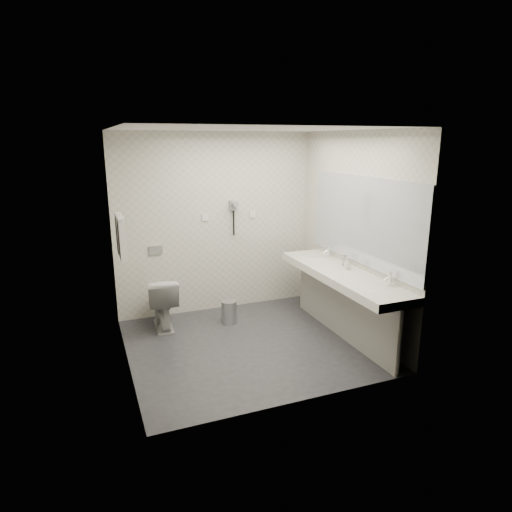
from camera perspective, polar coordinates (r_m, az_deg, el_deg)
name	(u,v)px	position (r m, az deg, el deg)	size (l,w,h in m)	color
floor	(249,344)	(5.47, -0.90, -11.23)	(2.80, 2.80, 0.00)	#27272C
ceiling	(248,129)	(4.92, -1.02, 15.96)	(2.80, 2.80, 0.00)	silver
wall_back	(216,224)	(6.26, -5.17, 4.13)	(2.80, 2.80, 0.00)	beige
wall_front	(301,275)	(3.90, 5.80, -2.39)	(2.80, 2.80, 0.00)	beige
wall_left	(120,255)	(4.75, -16.95, 0.16)	(2.60, 2.60, 0.00)	beige
wall_right	(354,234)	(5.68, 12.38, 2.77)	(2.60, 2.60, 0.00)	beige
vanity_counter	(342,275)	(5.49, 10.89, -2.44)	(0.55, 2.20, 0.10)	silver
vanity_panel	(342,308)	(5.64, 10.90, -6.54)	(0.03, 2.15, 0.75)	gray
vanity_post_near	(399,342)	(4.88, 17.81, -10.44)	(0.06, 0.06, 0.75)	silver
vanity_post_far	(305,283)	(6.49, 6.23, -3.48)	(0.06, 0.06, 0.75)	silver
mirror	(363,221)	(5.48, 13.53, 4.39)	(0.02, 2.20, 1.05)	#B2BCC6
basin_near	(374,289)	(4.97, 14.91, -4.07)	(0.40, 0.31, 0.05)	silver
basin_far	(315,259)	(6.01, 7.61, -0.44)	(0.40, 0.31, 0.05)	silver
faucet_near	(390,279)	(5.06, 16.76, -2.81)	(0.04, 0.04, 0.15)	silver
faucet_far	(328,252)	(6.08, 9.25, 0.56)	(0.04, 0.04, 0.15)	silver
soap_bottle_a	(347,265)	(5.55, 11.61, -1.09)	(0.05, 0.05, 0.12)	silver
glass_left	(345,261)	(5.73, 11.28, -0.57)	(0.07, 0.07, 0.12)	silver
toilet	(162,302)	(5.94, -11.95, -5.80)	(0.38, 0.68, 0.69)	silver
flush_plate	(156,250)	(6.13, -12.71, 0.73)	(0.18, 0.02, 0.12)	#B2B5BA
pedal_bin	(229,312)	(6.03, -3.46, -7.19)	(0.21, 0.21, 0.29)	#B2B5BA
bin_lid	(229,302)	(5.98, -3.49, -5.83)	(0.21, 0.21, 0.01)	#B2B5BA
towel_rail	(118,217)	(5.24, -17.19, 4.80)	(0.02, 0.02, 0.62)	silver
towel_near	(122,239)	(5.14, -16.76, 2.15)	(0.07, 0.24, 0.48)	silver
towel_far	(120,234)	(5.41, -17.04, 2.74)	(0.07, 0.24, 0.48)	silver
dryer_cradle	(233,205)	(6.26, -2.94, 6.50)	(0.10, 0.04, 0.14)	gray
dryer_barrel	(235,204)	(6.19, -2.73, 6.69)	(0.08, 0.08, 0.14)	gray
dryer_cord	(234,223)	(6.29, -2.87, 4.23)	(0.02, 0.02, 0.35)	black
switch_plate_a	(205,217)	(6.19, -6.50, 4.92)	(0.09, 0.02, 0.09)	silver
switch_plate_b	(253,214)	(6.40, -0.42, 5.34)	(0.09, 0.02, 0.09)	silver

